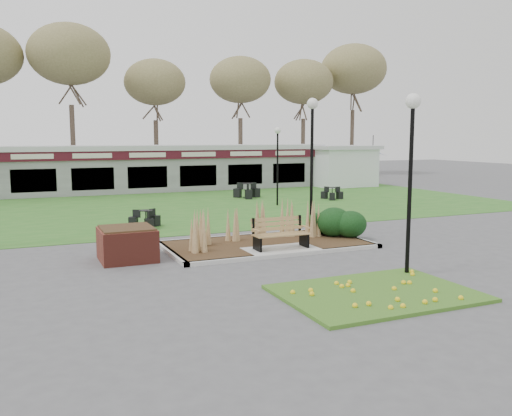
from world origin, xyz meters
name	(u,v)px	position (x,y,z in m)	size (l,w,h in m)	color
ground	(283,254)	(0.00, 0.00, 0.00)	(100.00, 100.00, 0.00)	#515154
lawn	(176,206)	(0.00, 12.00, 0.01)	(34.00, 16.00, 0.02)	#2A6A21
flower_bed	(376,292)	(0.00, -4.60, 0.07)	(4.20, 3.00, 0.16)	#2E611B
planting_bed	(300,231)	(1.27, 1.35, 0.37)	(6.75, 3.40, 1.27)	#362315
park_bench	(280,233)	(0.00, 0.25, 0.59)	(1.70, 0.66, 0.93)	#B0854F
brick_planter	(127,244)	(-4.40, 1.00, 0.48)	(1.50, 1.50, 0.95)	maroon
food_pavilion	(143,168)	(0.00, 19.96, 1.48)	(24.60, 3.40, 2.90)	gray
service_hut	(343,165)	(13.50, 18.00, 1.45)	(4.40, 3.40, 2.83)	white
tree_backdrop	(118,70)	(0.00, 28.00, 8.36)	(47.24, 5.24, 10.36)	#47382B
lamp_post_near_left	(412,144)	(1.71, -3.50, 3.27)	(0.37, 0.37, 4.49)	black
lamp_post_near_right	(312,135)	(2.72, 3.20, 3.52)	(0.40, 0.40, 4.83)	black
lamp_post_mid_right	(278,149)	(4.73, 10.23, 2.85)	(0.32, 0.32, 3.92)	black
bistro_set_b	(146,222)	(-2.77, 6.15, 0.24)	(1.26, 1.11, 0.67)	black
bistro_set_c	(247,193)	(4.61, 13.87, 0.30)	(1.50, 1.51, 0.83)	black
bistro_set_d	(332,195)	(8.63, 11.37, 0.24)	(1.09, 1.25, 0.66)	black
patio_umbrella	(372,163)	(16.00, 18.00, 1.54)	(2.00, 2.04, 2.43)	black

